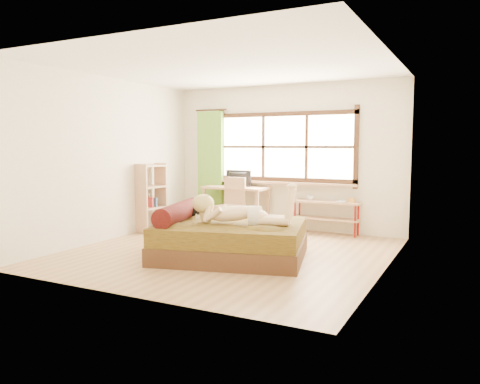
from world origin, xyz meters
The scene contains 18 objects.
floor centered at (0.00, 0.00, 0.00)m, with size 4.50×4.50×0.00m, color #9E754C.
ceiling centered at (0.00, 0.00, 2.70)m, with size 4.50×4.50×0.00m, color white.
wall_back centered at (0.00, 2.25, 1.35)m, with size 4.50×4.50×0.00m, color silver.
wall_front centered at (0.00, -2.25, 1.35)m, with size 4.50×4.50×0.00m, color silver.
wall_left centered at (-2.25, 0.00, 1.35)m, with size 4.50×4.50×0.00m, color silver.
wall_right centered at (2.25, 0.00, 1.35)m, with size 4.50×4.50×0.00m, color silver.
window centered at (0.00, 2.22, 1.51)m, with size 2.80×0.16×1.46m.
curtain centered at (-1.55, 2.13, 1.15)m, with size 0.55×0.10×2.20m, color #558B25.
bed centered at (0.15, -0.26, 0.27)m, with size 2.34×2.06×0.76m.
woman centered at (0.34, -0.30, 0.80)m, with size 1.40×0.40×0.60m, color beige, non-canonical shape.
kitten centered at (-0.53, -0.15, 0.62)m, with size 0.30×0.12×0.24m, color black, non-canonical shape.
desk centered at (-0.88, 1.95, 0.69)m, with size 1.29×0.63×0.79m.
monitor centered at (-0.88, 2.00, 0.95)m, with size 0.54×0.07×0.31m, color black.
chair centered at (-0.78, 1.59, 0.55)m, with size 0.46×0.46×0.99m.
pipe_shelf centered at (0.88, 2.07, 0.43)m, with size 1.19×0.30×0.67m.
cup centered at (0.57, 2.07, 0.64)m, with size 0.11×0.11×0.09m, color gray.
book centered at (1.07, 2.07, 0.60)m, with size 0.17×0.23×0.02m, color gray.
bookshelf centered at (-2.08, 0.88, 0.63)m, with size 0.37×0.57×1.24m.
Camera 1 is at (3.25, -5.98, 1.58)m, focal length 35.00 mm.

